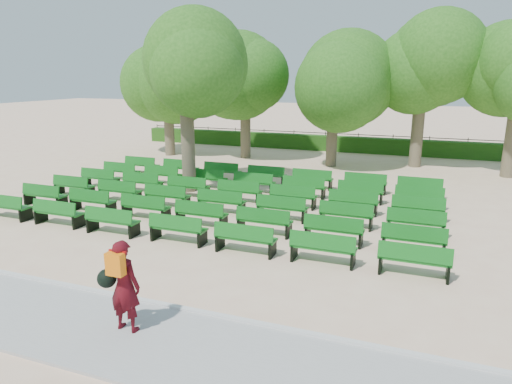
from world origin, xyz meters
TOP-DOWN VIEW (x-y plane):
  - ground at (0.00, 0.00)m, footprint 120.00×120.00m
  - paving at (0.00, -7.40)m, footprint 30.00×2.20m
  - curb at (0.00, -6.25)m, footprint 30.00×0.12m
  - hedge at (0.00, 14.00)m, footprint 26.00×0.70m
  - fence at (0.00, 14.40)m, footprint 26.00×0.10m
  - tree_line at (0.00, 10.00)m, footprint 21.80×6.80m
  - bench_array at (-1.31, 0.73)m, footprint 1.62×0.57m
  - tree_among at (-3.78, 2.26)m, footprint 4.18×4.18m
  - person at (0.15, -7.25)m, footprint 0.80×0.48m

SIDE VIEW (x-z plane):
  - ground at x=0.00m, z-range 0.00..0.00m
  - fence at x=0.00m, z-range -0.51..0.51m
  - tree_line at x=0.00m, z-range -3.52..3.52m
  - paving at x=0.00m, z-range 0.00..0.06m
  - curb at x=0.00m, z-range 0.00..0.10m
  - bench_array at x=-1.31m, z-range -0.42..0.59m
  - hedge at x=0.00m, z-range 0.00..0.90m
  - person at x=0.15m, z-range 0.09..1.78m
  - tree_among at x=-3.78m, z-range 1.11..7.15m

